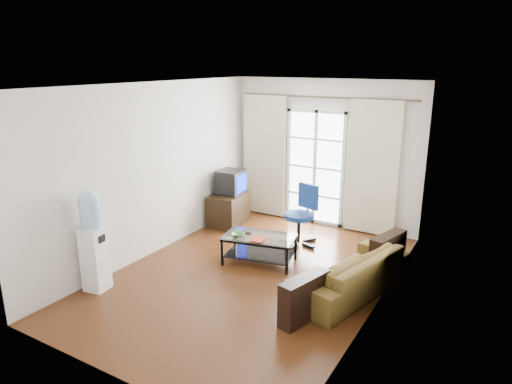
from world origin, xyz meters
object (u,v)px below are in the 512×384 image
at_px(tv_stand, 229,209).
at_px(sofa, 350,272).
at_px(task_chair, 300,227).
at_px(crt_tv, 230,182).
at_px(coffee_table, 260,245).
at_px(water_cooler, 93,239).

bearing_deg(tv_stand, sofa, -32.62).
bearing_deg(task_chair, tv_stand, -170.54).
bearing_deg(tv_stand, crt_tv, 81.35).
bearing_deg(tv_stand, coffee_table, -48.07).
relative_size(crt_tv, task_chair, 0.51).
bearing_deg(task_chair, water_cooler, -104.04).
distance_m(task_chair, water_cooler, 3.35).
distance_m(tv_stand, task_chair, 1.59).
bearing_deg(coffee_table, crt_tv, 137.45).
relative_size(sofa, tv_stand, 2.51).
relative_size(coffee_table, water_cooler, 0.84).
bearing_deg(sofa, water_cooler, -46.10).
height_order(crt_tv, task_chair, crt_tv).
xyz_separation_m(crt_tv, task_chair, (1.58, -0.25, -0.52)).
height_order(tv_stand, task_chair, task_chair).
distance_m(sofa, coffee_table, 1.52).
bearing_deg(coffee_table, sofa, -7.08).
bearing_deg(sofa, coffee_table, -82.43).
distance_m(sofa, crt_tv, 3.27).
distance_m(coffee_table, tv_stand, 1.82).
bearing_deg(task_chair, crt_tv, -172.68).
bearing_deg(water_cooler, sofa, 20.01).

